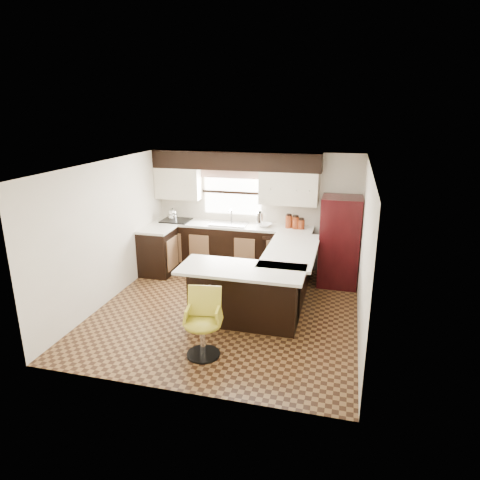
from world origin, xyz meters
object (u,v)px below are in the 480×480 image
(peninsula_long, at_px, (287,276))
(refrigerator, at_px, (340,241))
(bar_chair, at_px, (202,324))
(peninsula_return, at_px, (244,296))

(peninsula_long, xyz_separation_m, refrigerator, (0.82, 0.97, 0.39))
(refrigerator, xyz_separation_m, bar_chair, (-1.66, -2.98, -0.38))
(peninsula_return, xyz_separation_m, refrigerator, (1.34, 1.95, 0.39))
(refrigerator, distance_m, bar_chair, 3.44)
(peninsula_long, xyz_separation_m, bar_chair, (-0.84, -2.01, 0.02))
(peninsula_return, height_order, bar_chair, bar_chair)
(peninsula_return, bearing_deg, peninsula_long, 61.70)
(peninsula_return, bearing_deg, bar_chair, -107.05)
(peninsula_return, height_order, refrigerator, refrigerator)
(peninsula_long, distance_m, peninsula_return, 1.11)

